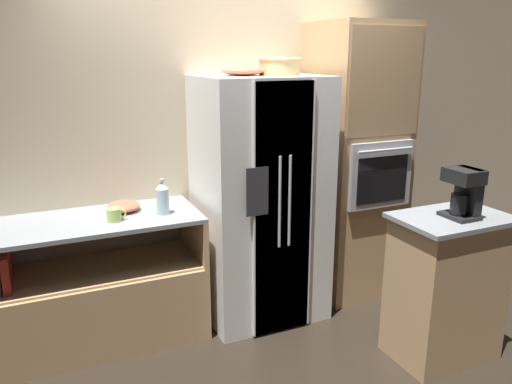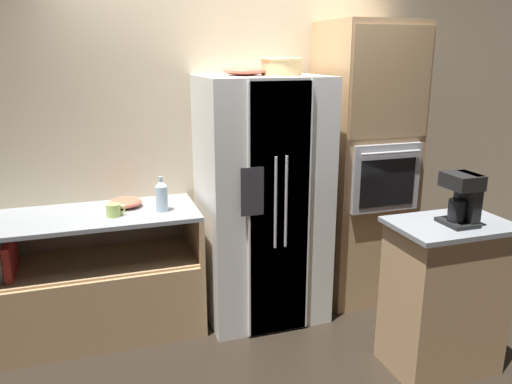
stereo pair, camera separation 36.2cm
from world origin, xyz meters
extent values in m
plane|color=black|center=(0.00, 0.00, 0.00)|extent=(20.00, 20.00, 0.00)
cube|color=beige|center=(0.00, 0.46, 1.40)|extent=(12.00, 0.06, 2.80)
cube|color=tan|center=(-1.13, 0.11, 0.27)|extent=(1.57, 0.64, 0.54)
cube|color=tan|center=(-1.13, 0.11, 0.55)|extent=(1.50, 0.59, 0.02)
cube|color=tan|center=(-0.37, 0.11, 0.71)|extent=(0.04, 0.64, 0.34)
cube|color=gray|center=(-1.13, 0.11, 0.89)|extent=(1.57, 0.64, 0.03)
cube|color=#B72D28|center=(-1.61, 0.08, 0.67)|extent=(0.05, 0.38, 0.24)
cube|color=silver|center=(0.15, 0.06, 0.92)|extent=(0.88, 0.74, 1.83)
cube|color=silver|center=(0.14, -0.32, 0.92)|extent=(0.44, 0.02, 1.79)
cube|color=silver|center=(0.16, -0.32, 0.92)|extent=(0.44, 0.02, 1.79)
cylinder|color=#B2B2B7|center=(0.11, -0.35, 1.01)|extent=(0.02, 0.02, 0.64)
cylinder|color=#B2B2B7|center=(0.19, -0.35, 1.01)|extent=(0.02, 0.02, 0.64)
cube|color=#2D2D33|center=(-0.05, -0.34, 1.10)|extent=(0.16, 0.01, 0.33)
cube|color=tan|center=(1.04, 0.11, 1.11)|extent=(0.68, 0.65, 2.22)
cube|color=#ADADB2|center=(1.04, -0.24, 1.08)|extent=(0.56, 0.04, 0.52)
cube|color=black|center=(1.04, -0.26, 1.05)|extent=(0.46, 0.01, 0.36)
cylinder|color=#B2B2B7|center=(1.04, -0.27, 1.28)|extent=(0.49, 0.02, 0.02)
cube|color=#A68259|center=(1.04, -0.22, 1.78)|extent=(0.64, 0.01, 0.79)
cube|color=tan|center=(1.01, -1.01, 0.48)|extent=(0.67, 0.45, 0.96)
cube|color=gray|center=(1.01, -1.01, 0.97)|extent=(0.72, 0.49, 0.03)
cylinder|color=tan|center=(0.29, 0.03, 1.89)|extent=(0.29, 0.29, 0.11)
torus|color=tan|center=(0.29, 0.03, 1.94)|extent=(0.30, 0.30, 0.02)
ellipsoid|color=#DB664C|center=(0.03, 0.08, 1.86)|extent=(0.30, 0.30, 0.06)
cylinder|color=silver|center=(-0.60, 0.03, 1.00)|extent=(0.09, 0.09, 0.18)
cone|color=silver|center=(-0.60, 0.03, 1.11)|extent=(0.09, 0.09, 0.05)
cylinder|color=silver|center=(-0.60, 0.03, 1.15)|extent=(0.03, 0.03, 0.02)
cylinder|color=#B2D166|center=(-0.93, 0.01, 0.95)|extent=(0.09, 0.09, 0.09)
torus|color=#B2D166|center=(-0.88, 0.01, 0.95)|extent=(0.06, 0.01, 0.06)
ellipsoid|color=#DB664C|center=(-0.84, 0.21, 0.94)|extent=(0.23, 0.23, 0.07)
cube|color=black|center=(1.02, -1.05, 1.00)|extent=(0.17, 0.21, 0.02)
cylinder|color=black|center=(1.00, -1.05, 1.08)|extent=(0.10, 0.10, 0.13)
cube|color=black|center=(1.07, -1.05, 1.15)|extent=(0.06, 0.18, 0.31)
cube|color=black|center=(1.02, -1.05, 1.26)|extent=(0.17, 0.21, 0.09)
camera|label=1|loc=(-1.35, -3.23, 1.98)|focal=35.00mm
camera|label=2|loc=(-1.02, -3.36, 1.98)|focal=35.00mm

